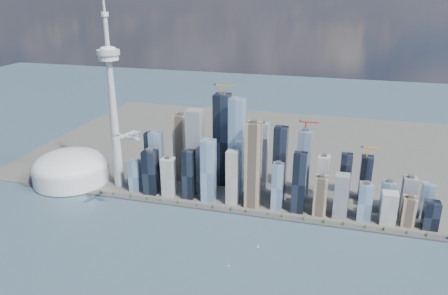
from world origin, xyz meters
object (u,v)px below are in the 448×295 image
(needle_tower, at_px, (112,100))
(sailboat_west, at_px, (229,265))
(dome_stadium, at_px, (71,168))
(sailboat_east, at_px, (258,246))
(airplane, at_px, (126,136))

(needle_tower, distance_m, sailboat_west, 517.93)
(needle_tower, height_order, dome_stadium, needle_tower)
(needle_tower, height_order, sailboat_east, needle_tower)
(needle_tower, height_order, sailboat_west, needle_tower)
(airplane, relative_size, sailboat_west, 7.43)
(needle_tower, bearing_deg, dome_stadium, -175.91)
(needle_tower, distance_m, dome_stadium, 241.40)
(needle_tower, relative_size, sailboat_east, 54.96)
(sailboat_east, bearing_deg, sailboat_west, -111.71)
(needle_tower, xyz_separation_m, sailboat_east, (416.49, -192.40, -232.63))
(sailboat_west, xyz_separation_m, sailboat_east, (41.70, 78.95, 0.08))
(needle_tower, distance_m, sailboat_east, 514.39)
(sailboat_east, bearing_deg, needle_tower, 161.34)
(airplane, bearing_deg, needle_tower, 139.97)
(airplane, bearing_deg, sailboat_east, 14.80)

